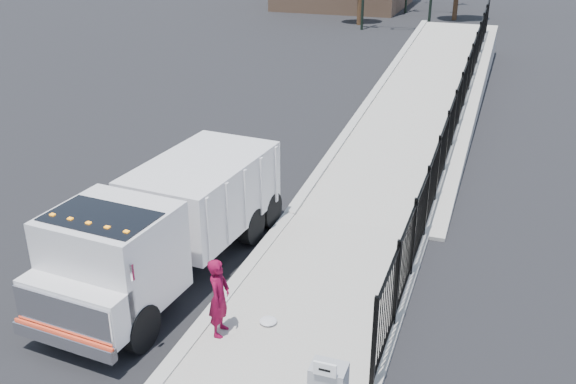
% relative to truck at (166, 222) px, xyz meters
% --- Properties ---
extents(ground, '(120.00, 120.00, 0.00)m').
position_rel_truck_xyz_m(ground, '(1.58, -0.32, -1.36)').
color(ground, black).
rests_on(ground, ground).
extents(sidewalk, '(3.55, 12.00, 0.12)m').
position_rel_truck_xyz_m(sidewalk, '(3.51, -2.32, -1.30)').
color(sidewalk, '#9E998E').
rests_on(sidewalk, ground).
extents(curb, '(0.30, 12.00, 0.16)m').
position_rel_truck_xyz_m(curb, '(1.58, -2.32, -1.28)').
color(curb, '#ADAAA3').
rests_on(curb, ground).
extents(ramp, '(3.95, 24.06, 3.19)m').
position_rel_truck_xyz_m(ramp, '(3.71, 15.68, -1.36)').
color(ramp, '#9E998E').
rests_on(ramp, ground).
extents(iron_fence, '(0.10, 28.00, 1.80)m').
position_rel_truck_xyz_m(iron_fence, '(5.13, 11.68, -0.46)').
color(iron_fence, black).
rests_on(iron_fence, ground).
extents(truck, '(2.84, 7.24, 2.43)m').
position_rel_truck_xyz_m(truck, '(0.00, 0.00, 0.00)').
color(truck, black).
rests_on(truck, ground).
extents(worker, '(0.43, 0.62, 1.60)m').
position_rel_truck_xyz_m(worker, '(2.04, -1.72, -0.45)').
color(worker, maroon).
rests_on(worker, sidewalk).
extents(arrow_sign, '(0.35, 0.04, 0.22)m').
position_rel_truck_xyz_m(arrow_sign, '(4.68, -3.71, 0.12)').
color(arrow_sign, white).
rests_on(arrow_sign, utility_cabinet).
extents(debris, '(0.36, 0.36, 0.09)m').
position_rel_truck_xyz_m(debris, '(2.80, -1.13, -1.20)').
color(debris, silver).
rests_on(debris, sidewalk).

